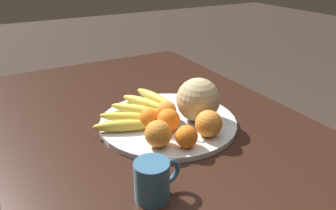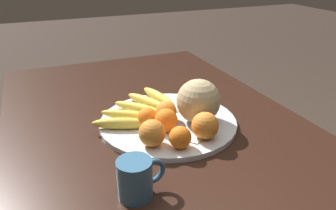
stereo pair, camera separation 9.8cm
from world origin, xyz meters
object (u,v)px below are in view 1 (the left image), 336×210
at_px(banana_bunch, 140,110).
at_px(orange_back_right, 148,118).
at_px(kitchen_table, 162,154).
at_px(fruit_bowl, 168,122).
at_px(orange_front_right, 168,120).
at_px(orange_top_small, 166,111).
at_px(produce_tag, 190,136).
at_px(ceramic_mug, 153,180).
at_px(orange_front_left, 188,136).
at_px(melon, 198,100).
at_px(orange_back_left, 209,124).
at_px(orange_mid_center, 158,134).

relative_size(banana_bunch, orange_back_right, 4.89).
bearing_deg(kitchen_table, fruit_bowl, 117.03).
relative_size(orange_front_right, orange_top_small, 1.06).
relative_size(kitchen_table, produce_tag, 16.26).
xyz_separation_m(banana_bunch, ceramic_mug, (0.35, -0.13, 0.01)).
relative_size(kitchen_table, orange_front_left, 24.94).
xyz_separation_m(fruit_bowl, melon, (0.04, 0.08, 0.07)).
distance_m(kitchen_table, melon, 0.20).
xyz_separation_m(melon, orange_back_left, (0.10, -0.03, -0.03)).
xyz_separation_m(orange_back_right, orange_top_small, (-0.01, 0.07, 0.00)).
xyz_separation_m(melon, orange_top_small, (-0.04, -0.09, -0.03)).
xyz_separation_m(melon, produce_tag, (0.08, -0.08, -0.06)).
bearing_deg(orange_front_left, orange_front_right, -177.69).
bearing_deg(orange_mid_center, orange_front_left, 59.22).
height_order(fruit_bowl, orange_mid_center, orange_mid_center).
xyz_separation_m(orange_top_small, produce_tag, (0.12, 0.01, -0.03)).
xyz_separation_m(kitchen_table, orange_back_right, (-0.00, -0.04, 0.13)).
relative_size(banana_bunch, orange_front_right, 4.33).
bearing_deg(orange_top_small, orange_front_right, -23.57).
bearing_deg(orange_front_left, orange_back_right, -163.08).
bearing_deg(melon, ceramic_mug, -48.87).
relative_size(orange_mid_center, ceramic_mug, 0.65).
distance_m(melon, orange_front_right, 0.12).
xyz_separation_m(fruit_bowl, orange_back_left, (0.14, 0.05, 0.04)).
bearing_deg(fruit_bowl, orange_front_right, -28.53).
bearing_deg(ceramic_mug, melon, 131.13).
height_order(kitchen_table, banana_bunch, banana_bunch).
distance_m(banana_bunch, orange_back_right, 0.09).
xyz_separation_m(banana_bunch, produce_tag, (0.19, 0.07, -0.02)).
relative_size(orange_front_left, orange_top_small, 0.95).
xyz_separation_m(orange_front_right, produce_tag, (0.06, 0.04, -0.03)).
bearing_deg(orange_front_right, kitchen_table, 179.02).
xyz_separation_m(orange_front_left, orange_front_right, (-0.10, -0.00, 0.00)).
height_order(fruit_bowl, ceramic_mug, ceramic_mug).
xyz_separation_m(orange_front_right, orange_back_right, (-0.05, -0.04, -0.00)).
height_order(kitchen_table, produce_tag, produce_tag).
bearing_deg(orange_front_left, banana_bunch, -171.78).
height_order(fruit_bowl, orange_back_right, orange_back_right).
xyz_separation_m(orange_front_right, orange_top_small, (-0.06, 0.03, -0.00)).
distance_m(orange_front_right, orange_top_small, 0.06).
height_order(orange_front_right, orange_mid_center, orange_mid_center).
bearing_deg(orange_back_right, orange_mid_center, -11.85).
relative_size(orange_front_right, orange_back_right, 1.13).
height_order(orange_top_small, produce_tag, orange_top_small).
bearing_deg(kitchen_table, orange_back_left, 34.37).
height_order(orange_back_left, ceramic_mug, orange_back_left).
height_order(orange_mid_center, orange_top_small, orange_mid_center).
bearing_deg(ceramic_mug, banana_bunch, 160.04).
height_order(orange_front_left, orange_mid_center, orange_mid_center).
bearing_deg(banana_bunch, orange_back_right, 133.09).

